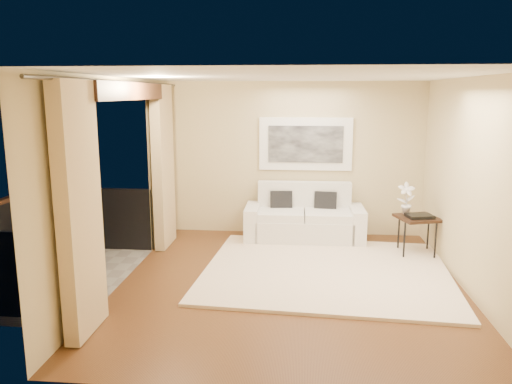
# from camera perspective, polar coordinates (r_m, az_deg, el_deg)

# --- Properties ---
(floor) EXTENTS (5.00, 5.00, 0.00)m
(floor) POSITION_cam_1_polar(r_m,az_deg,el_deg) (6.77, 3.87, -10.41)
(floor) COLOR brown
(floor) RESTS_ON ground
(room_shell) EXTENTS (5.00, 6.40, 5.00)m
(room_shell) POSITION_cam_1_polar(r_m,az_deg,el_deg) (6.69, -14.75, 11.08)
(room_shell) COLOR white
(room_shell) RESTS_ON ground
(balcony) EXTENTS (1.81, 2.60, 1.17)m
(balcony) POSITION_cam_1_polar(r_m,az_deg,el_deg) (7.54, -22.35, -7.55)
(balcony) COLOR #605B56
(balcony) RESTS_ON ground
(curtains) EXTENTS (0.16, 4.80, 2.64)m
(curtains) POSITION_cam_1_polar(r_m,az_deg,el_deg) (6.78, -14.09, 1.05)
(curtains) COLOR tan
(curtains) RESTS_ON ground
(artwork) EXTENTS (1.62, 0.07, 0.92)m
(artwork) POSITION_cam_1_polar(r_m,az_deg,el_deg) (8.80, 5.68, 5.47)
(artwork) COLOR white
(artwork) RESTS_ON room_shell
(rug) EXTENTS (3.59, 3.19, 0.04)m
(rug) POSITION_cam_1_polar(r_m,az_deg,el_deg) (7.23, 7.99, -8.88)
(rug) COLOR #F5DEC5
(rug) RESTS_ON floor
(sofa) EXTENTS (2.02, 0.90, 0.97)m
(sofa) POSITION_cam_1_polar(r_m,az_deg,el_deg) (8.66, 5.52, -3.22)
(sofa) COLOR white
(sofa) RESTS_ON floor
(side_table) EXTENTS (0.72, 0.72, 0.63)m
(side_table) POSITION_cam_1_polar(r_m,az_deg,el_deg) (8.10, 17.98, -3.09)
(side_table) COLOR black
(side_table) RESTS_ON floor
(tray) EXTENTS (0.43, 0.36, 0.05)m
(tray) POSITION_cam_1_polar(r_m,az_deg,el_deg) (8.03, 18.20, -2.63)
(tray) COLOR black
(tray) RESTS_ON side_table
(orchid) EXTENTS (0.27, 0.18, 0.50)m
(orchid) POSITION_cam_1_polar(r_m,az_deg,el_deg) (8.16, 16.79, -0.69)
(orchid) COLOR white
(orchid) RESTS_ON side_table
(bistro_table) EXTENTS (0.67, 0.67, 0.78)m
(bistro_table) POSITION_cam_1_polar(r_m,az_deg,el_deg) (6.99, -22.13, -4.52)
(bistro_table) COLOR black
(bistro_table) RESTS_ON balcony
(balcony_chair_far) EXTENTS (0.48, 0.48, 0.90)m
(balcony_chair_far) POSITION_cam_1_polar(r_m,az_deg,el_deg) (8.25, -19.89, -3.32)
(balcony_chair_far) COLOR black
(balcony_chair_far) RESTS_ON balcony
(balcony_chair_near) EXTENTS (0.42, 0.42, 0.88)m
(balcony_chair_near) POSITION_cam_1_polar(r_m,az_deg,el_deg) (7.27, -24.31, -5.67)
(balcony_chair_near) COLOR black
(balcony_chair_near) RESTS_ON balcony
(ice_bucket) EXTENTS (0.18, 0.18, 0.20)m
(ice_bucket) POSITION_cam_1_polar(r_m,az_deg,el_deg) (7.11, -22.92, -2.80)
(ice_bucket) COLOR silver
(ice_bucket) RESTS_ON bistro_table
(candle) EXTENTS (0.06, 0.06, 0.07)m
(candle) POSITION_cam_1_polar(r_m,az_deg,el_deg) (7.08, -20.99, -3.25)
(candle) COLOR red
(candle) RESTS_ON bistro_table
(vase) EXTENTS (0.04, 0.04, 0.18)m
(vase) POSITION_cam_1_polar(r_m,az_deg,el_deg) (6.83, -22.75, -3.42)
(vase) COLOR silver
(vase) RESTS_ON bistro_table
(glass_a) EXTENTS (0.06, 0.06, 0.12)m
(glass_a) POSITION_cam_1_polar(r_m,az_deg,el_deg) (6.85, -21.51, -3.55)
(glass_a) COLOR silver
(glass_a) RESTS_ON bistro_table
(glass_b) EXTENTS (0.06, 0.06, 0.12)m
(glass_b) POSITION_cam_1_polar(r_m,az_deg,el_deg) (6.91, -20.38, -3.35)
(glass_b) COLOR silver
(glass_b) RESTS_ON bistro_table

